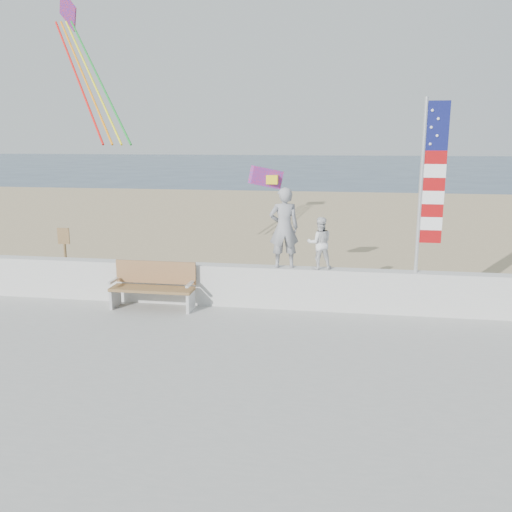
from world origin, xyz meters
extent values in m
plane|color=#2A3F55|center=(0.00, 0.00, 0.00)|extent=(220.00, 220.00, 0.00)
cube|color=tan|center=(0.00, 9.00, 0.04)|extent=(90.00, 40.00, 0.08)
cube|color=#A6A6A1|center=(0.00, -4.00, 0.13)|extent=(50.00, 12.40, 0.10)
cube|color=beige|center=(0.00, 2.00, 0.63)|extent=(30.00, 0.35, 0.90)
imported|color=gray|center=(0.77, 2.00, 1.94)|extent=(0.70, 0.53, 1.72)
imported|color=silver|center=(1.53, 2.00, 1.63)|extent=(0.62, 0.53, 1.10)
cube|color=olive|center=(-2.01, 1.45, 0.62)|extent=(1.80, 0.50, 0.06)
cube|color=#956941|center=(-2.01, 1.72, 0.93)|extent=(1.80, 0.05, 0.50)
cube|color=silver|center=(-2.86, 1.45, 0.38)|extent=(0.06, 0.50, 0.40)
cube|color=silver|center=(-2.86, 1.40, 0.78)|extent=(0.06, 0.45, 0.05)
cube|color=white|center=(-1.16, 1.45, 0.38)|extent=(0.06, 0.50, 0.40)
cube|color=silver|center=(-1.16, 1.40, 0.78)|extent=(0.06, 0.45, 0.05)
cylinder|color=white|center=(3.51, 2.00, 2.83)|extent=(0.08, 0.08, 3.50)
cube|color=#0F1451|center=(3.75, 2.00, 4.03)|extent=(0.44, 0.02, 0.95)
cube|color=#9E0A0C|center=(3.75, 2.00, 1.84)|extent=(0.44, 0.02, 0.26)
cube|color=white|center=(3.75, 2.00, 2.10)|extent=(0.44, 0.02, 0.26)
cube|color=#9E0A0C|center=(3.75, 2.00, 2.37)|extent=(0.44, 0.02, 0.26)
cube|color=white|center=(3.75, 2.00, 2.63)|extent=(0.44, 0.02, 0.26)
cube|color=#9E0A0C|center=(3.75, 2.00, 2.89)|extent=(0.44, 0.02, 0.26)
cube|color=white|center=(3.75, 2.00, 3.16)|extent=(0.44, 0.02, 0.26)
cube|color=#9E0A0C|center=(3.75, 2.00, 3.42)|extent=(0.44, 0.02, 0.26)
sphere|color=white|center=(3.63, 1.98, 3.68)|extent=(0.06, 0.06, 0.06)
sphere|color=white|center=(3.75, 1.98, 3.84)|extent=(0.06, 0.06, 0.06)
sphere|color=white|center=(3.63, 1.98, 4.00)|extent=(0.06, 0.06, 0.06)
sphere|color=white|center=(3.75, 1.98, 4.16)|extent=(0.06, 0.06, 0.06)
sphere|color=white|center=(3.63, 1.98, 4.32)|extent=(0.06, 0.06, 0.06)
cube|color=#FF1C23|center=(0.05, 4.31, 2.82)|extent=(0.89, 0.62, 0.61)
cube|color=yellow|center=(0.20, 4.31, 2.77)|extent=(0.31, 0.23, 0.22)
cube|color=red|center=(-7.12, 8.55, 7.86)|extent=(1.03, 0.87, 1.26)
cylinder|color=red|center=(-6.06, 6.80, 5.54)|extent=(2.82, 3.06, 3.91)
cylinder|color=orange|center=(-5.84, 6.80, 5.54)|extent=(2.91, 3.06, 3.91)
cylinder|color=yellow|center=(-5.61, 6.80, 5.54)|extent=(3.00, 3.06, 3.91)
cylinder|color=#178F2C|center=(-5.39, 6.80, 5.54)|extent=(3.10, 3.06, 3.91)
cylinder|color=olive|center=(-5.08, 3.49, 0.68)|extent=(0.07, 0.07, 1.20)
cube|color=olive|center=(-5.08, 3.47, 1.33)|extent=(0.32, 0.03, 0.42)
camera|label=1|loc=(1.97, -9.26, 3.81)|focal=38.00mm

